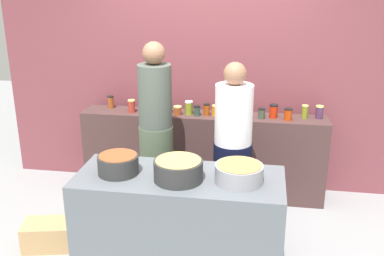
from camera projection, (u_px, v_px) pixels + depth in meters
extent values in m
plane|color=gray|center=(186.00, 246.00, 4.24)|extent=(12.00, 12.00, 0.00)
cube|color=brown|center=(208.00, 59.00, 5.10)|extent=(4.80, 0.12, 3.00)
cube|color=#452E2C|center=(203.00, 155.00, 5.11)|extent=(2.70, 0.36, 0.95)
cube|color=slate|center=(180.00, 222.00, 3.82)|extent=(1.70, 0.70, 0.86)
cylinder|color=brown|center=(111.00, 103.00, 5.16)|extent=(0.07, 0.07, 0.13)
cylinder|color=black|center=(110.00, 96.00, 5.13)|extent=(0.07, 0.07, 0.01)
cylinder|color=#A33325|center=(132.00, 107.00, 5.00)|extent=(0.08, 0.08, 0.13)
cylinder|color=#D6C666|center=(131.00, 101.00, 4.98)|extent=(0.08, 0.08, 0.01)
cylinder|color=#582C53|center=(142.00, 106.00, 5.05)|extent=(0.07, 0.07, 0.12)
cylinder|color=silver|center=(142.00, 100.00, 5.03)|extent=(0.07, 0.07, 0.02)
cylinder|color=#D15B05|center=(153.00, 109.00, 4.98)|extent=(0.07, 0.07, 0.10)
cylinder|color=#D6C666|center=(153.00, 104.00, 4.96)|extent=(0.08, 0.08, 0.01)
cylinder|color=olive|center=(168.00, 108.00, 5.00)|extent=(0.09, 0.09, 0.10)
cylinder|color=black|center=(168.00, 103.00, 4.98)|extent=(0.09, 0.09, 0.02)
cylinder|color=brown|center=(178.00, 111.00, 4.92)|extent=(0.09, 0.09, 0.09)
cylinder|color=#D6C666|center=(178.00, 107.00, 4.90)|extent=(0.09, 0.09, 0.01)
cylinder|color=olive|center=(189.00, 108.00, 4.94)|extent=(0.08, 0.08, 0.13)
cylinder|color=silver|center=(189.00, 102.00, 4.92)|extent=(0.09, 0.09, 0.01)
cylinder|color=#2D4537|center=(197.00, 111.00, 4.89)|extent=(0.07, 0.07, 0.10)
cylinder|color=black|center=(197.00, 106.00, 4.87)|extent=(0.07, 0.07, 0.02)
cylinder|color=#974010|center=(207.00, 110.00, 4.90)|extent=(0.06, 0.06, 0.12)
cylinder|color=black|center=(207.00, 104.00, 4.88)|extent=(0.07, 0.07, 0.01)
cylinder|color=orange|center=(216.00, 111.00, 4.89)|extent=(0.08, 0.08, 0.11)
cylinder|color=#D6C666|center=(216.00, 106.00, 4.87)|extent=(0.08, 0.08, 0.01)
cylinder|color=brown|center=(230.00, 111.00, 4.91)|extent=(0.07, 0.07, 0.10)
cylinder|color=#D6C666|center=(230.00, 106.00, 4.89)|extent=(0.07, 0.07, 0.01)
cylinder|color=#394534|center=(261.00, 114.00, 4.80)|extent=(0.07, 0.07, 0.10)
cylinder|color=black|center=(262.00, 109.00, 4.78)|extent=(0.08, 0.08, 0.01)
cylinder|color=#B8260C|center=(273.00, 112.00, 4.82)|extent=(0.09, 0.09, 0.13)
cylinder|color=black|center=(274.00, 105.00, 4.79)|extent=(0.09, 0.09, 0.01)
cylinder|color=#B4360C|center=(288.00, 115.00, 4.74)|extent=(0.08, 0.08, 0.12)
cylinder|color=black|center=(288.00, 109.00, 4.71)|extent=(0.09, 0.09, 0.01)
cylinder|color=olive|center=(305.00, 112.00, 4.80)|extent=(0.07, 0.07, 0.13)
cylinder|color=#D6C666|center=(305.00, 106.00, 4.77)|extent=(0.07, 0.07, 0.01)
cylinder|color=#4B2B4B|center=(319.00, 113.00, 4.80)|extent=(0.08, 0.08, 0.12)
cylinder|color=#D6C666|center=(320.00, 106.00, 4.77)|extent=(0.08, 0.08, 0.01)
cylinder|color=#2D2D2D|center=(118.00, 164.00, 3.71)|extent=(0.34, 0.34, 0.15)
cylinder|color=brown|center=(118.00, 155.00, 3.68)|extent=(0.31, 0.31, 0.00)
cylinder|color=#2D2D2D|center=(178.00, 170.00, 3.59)|extent=(0.39, 0.39, 0.17)
cylinder|color=tan|center=(178.00, 160.00, 3.56)|extent=(0.36, 0.36, 0.00)
cylinder|color=gray|center=(239.00, 174.00, 3.55)|extent=(0.38, 0.38, 0.14)
cylinder|color=#B88347|center=(239.00, 165.00, 3.53)|extent=(0.35, 0.35, 0.00)
cylinder|color=#4D5B44|center=(157.00, 173.00, 4.59)|extent=(0.34, 0.34, 1.00)
cylinder|color=#4B544B|center=(155.00, 96.00, 4.33)|extent=(0.32, 0.32, 0.61)
sphere|color=#8C6047|center=(154.00, 53.00, 4.19)|extent=(0.21, 0.21, 0.21)
cylinder|color=black|center=(231.00, 186.00, 4.40)|extent=(0.36, 0.36, 0.91)
cylinder|color=white|center=(234.00, 114.00, 4.16)|extent=(0.35, 0.35, 0.56)
sphere|color=#8C6047|center=(235.00, 74.00, 4.03)|extent=(0.21, 0.21, 0.21)
cube|color=tan|center=(49.00, 235.00, 4.19)|extent=(0.50, 0.38, 0.25)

